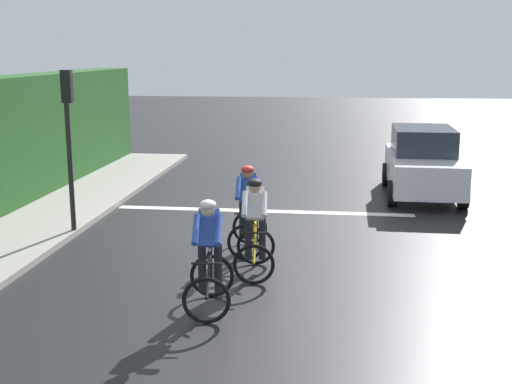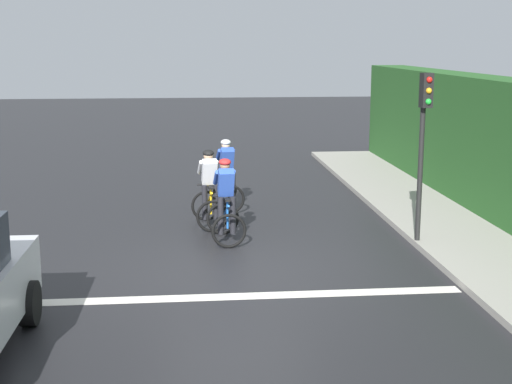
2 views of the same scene
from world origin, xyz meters
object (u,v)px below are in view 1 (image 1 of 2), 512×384
(cyclist_lead, at_px, (209,257))
(cyclist_second, at_px, (255,228))
(traffic_light_near_crossing, at_px, (69,127))
(cyclist_mid, at_px, (248,210))
(car_white, at_px, (423,163))

(cyclist_lead, height_order, cyclist_second, same)
(cyclist_lead, height_order, traffic_light_near_crossing, traffic_light_near_crossing)
(cyclist_lead, relative_size, traffic_light_near_crossing, 0.50)
(cyclist_mid, bearing_deg, cyclist_lead, 86.38)
(cyclist_lead, bearing_deg, cyclist_mid, -93.62)
(car_white, bearing_deg, cyclist_mid, 54.70)
(cyclist_second, bearing_deg, cyclist_mid, -77.02)
(cyclist_mid, distance_m, traffic_light_near_crossing, 4.03)
(cyclist_mid, bearing_deg, car_white, -125.30)
(car_white, distance_m, traffic_light_near_crossing, 8.98)
(cyclist_lead, bearing_deg, traffic_light_near_crossing, -45.63)
(cyclist_lead, relative_size, car_white, 0.40)
(car_white, bearing_deg, traffic_light_near_crossing, 31.94)
(cyclist_lead, bearing_deg, car_white, -115.87)
(cyclist_second, height_order, cyclist_mid, same)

